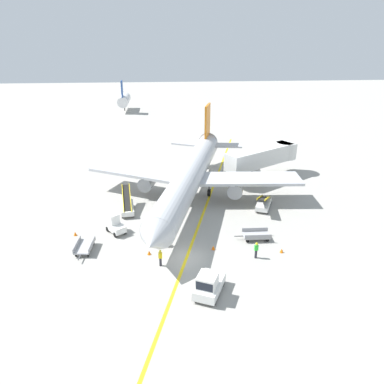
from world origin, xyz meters
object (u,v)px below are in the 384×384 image
object	(u,v)px
baggage_cart_empty_trailing	(256,235)
safety_cone_nose_right	(282,251)
jet_bridge	(267,155)
baggage_tug_near_wing	(115,225)
pushback_tug	(209,285)
safety_cone_wingtip_left	(257,181)
safety_cone_nose_left	(75,234)
airliner	(191,175)
ground_crew_marshaller	(160,257)
belt_loader_aft_hold	(264,203)
baggage_cart_loaded	(85,246)
ground_crew_wing_walker	(256,250)
safety_cone_tail_area	(213,248)
belt_loader_forward_hold	(127,206)
safety_cone_wingtip_right	(149,253)

from	to	relation	value
baggage_cart_empty_trailing	safety_cone_nose_right	world-z (taller)	baggage_cart_empty_trailing
jet_bridge	baggage_tug_near_wing	size ratio (longest dim) A/B	4.53
pushback_tug	safety_cone_wingtip_left	xyz separation A→B (m)	(10.36, 24.42, -0.77)
safety_cone_nose_left	airliner	bearing A→B (deg)	32.76
ground_crew_marshaller	belt_loader_aft_hold	bearing A→B (deg)	41.15
baggage_cart_empty_trailing	safety_cone_wingtip_left	xyz separation A→B (m)	(4.20, 15.94, -0.25)
airliner	safety_cone_wingtip_left	bearing A→B (deg)	26.01
baggage_tug_near_wing	baggage_cart_empty_trailing	world-z (taller)	baggage_tug_near_wing
baggage_cart_loaded	ground_crew_wing_walker	xyz separation A→B (m)	(16.79, -2.73, 0.44)
jet_bridge	safety_cone_tail_area	world-z (taller)	jet_bridge
baggage_tug_near_wing	safety_cone_nose_left	distance (m)	4.34
jet_bridge	baggage_cart_empty_trailing	bearing A→B (deg)	-108.23
baggage_tug_near_wing	belt_loader_aft_hold	bearing A→B (deg)	14.06
pushback_tug	safety_cone_tail_area	xyz separation A→B (m)	(1.36, 6.84, -0.77)
safety_cone_nose_right	pushback_tug	bearing A→B (deg)	-144.67
pushback_tug	baggage_cart_loaded	xyz separation A→B (m)	(-11.53, 7.74, -0.53)
ground_crew_marshaller	safety_cone_nose_left	xyz separation A→B (m)	(-9.18, 6.42, -0.69)
safety_cone_wingtip_left	jet_bridge	bearing A→B (deg)	48.45
belt_loader_forward_hold	safety_cone_wingtip_left	distance (m)	20.07
ground_crew_wing_walker	baggage_cart_empty_trailing	bearing A→B (deg)	75.31
belt_loader_forward_hold	baggage_tug_near_wing	bearing A→B (deg)	-100.51
pushback_tug	safety_cone_wingtip_left	distance (m)	26.54
pushback_tug	safety_cone_nose_left	size ratio (longest dim) A/B	9.23
safety_cone_nose_right	safety_cone_wingtip_right	world-z (taller)	same
baggage_tug_near_wing	safety_cone_nose_right	world-z (taller)	baggage_tug_near_wing
baggage_tug_near_wing	belt_loader_aft_hold	distance (m)	18.33
airliner	jet_bridge	bearing A→B (deg)	30.01
airliner	safety_cone_wingtip_left	world-z (taller)	airliner
airliner	pushback_tug	world-z (taller)	airliner
baggage_tug_near_wing	baggage_cart_empty_trailing	xyz separation A→B (m)	(15.04, -2.78, -0.46)
safety_cone_wingtip_left	safety_cone_nose_right	bearing A→B (deg)	-97.01
ground_crew_marshaller	safety_cone_wingtip_left	size ratio (longest dim) A/B	3.86
ground_crew_wing_walker	safety_cone_nose_left	size ratio (longest dim) A/B	3.86
baggage_cart_loaded	safety_cone_nose_right	bearing A→B (deg)	-5.88
belt_loader_forward_hold	ground_crew_marshaller	size ratio (longest dim) A/B	3.01
ground_crew_wing_walker	ground_crew_marshaller	bearing A→B (deg)	-176.64
baggage_cart_empty_trailing	safety_cone_nose_left	world-z (taller)	baggage_cart_empty_trailing
pushback_tug	safety_cone_tail_area	size ratio (longest dim) A/B	9.23
belt_loader_aft_hold	safety_cone_wingtip_left	size ratio (longest dim) A/B	11.55
ground_crew_marshaller	safety_cone_wingtip_right	xyz separation A→B (m)	(-1.12, 1.99, -0.69)
ground_crew_marshaller	safety_cone_wingtip_left	xyz separation A→B (m)	(14.32, 19.95, -0.69)
belt_loader_aft_hold	safety_cone_tail_area	bearing A→B (deg)	-130.38
baggage_tug_near_wing	safety_cone_tail_area	world-z (taller)	baggage_tug_near_wing
baggage_tug_near_wing	ground_crew_wing_walker	bearing A→B (deg)	-23.86
belt_loader_forward_hold	safety_cone_nose_left	distance (m)	7.47
ground_crew_marshaller	ground_crew_wing_walker	distance (m)	9.23
belt_loader_forward_hold	jet_bridge	bearing A→B (deg)	26.74
ground_crew_marshaller	safety_cone_wingtip_left	distance (m)	24.57
jet_bridge	baggage_cart_empty_trailing	world-z (taller)	jet_bridge
baggage_cart_empty_trailing	pushback_tug	bearing A→B (deg)	-126.02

